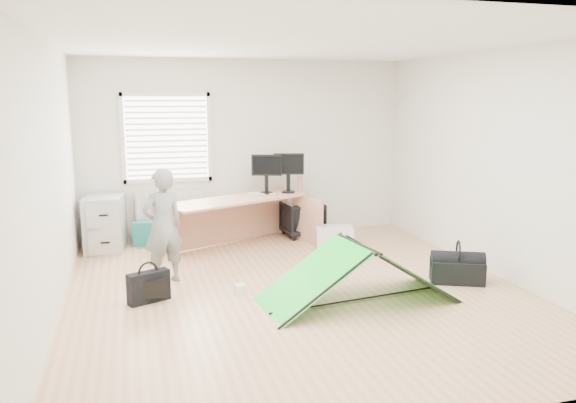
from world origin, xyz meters
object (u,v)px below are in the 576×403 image
object	(u,v)px
thermos	(300,184)
kite	(358,273)
laptop_bag	(149,287)
duffel_bag	(457,271)
desk	(238,223)
filing_cabinet	(105,223)
storage_crate	(334,237)
office_chair	(302,219)
monitor_right	(288,178)
monitor_left	(266,179)
person	(163,226)

from	to	relation	value
thermos	kite	world-z (taller)	thermos
laptop_bag	duffel_bag	distance (m)	3.52
desk	duffel_bag	world-z (taller)	desk
filing_cabinet	duffel_bag	xyz separation A→B (m)	(4.01, -2.59, -0.26)
storage_crate	laptop_bag	distance (m)	3.09
office_chair	thermos	bearing A→B (deg)	55.01
office_chair	kite	size ratio (longest dim) A/B	0.29
desk	monitor_right	world-z (taller)	monitor_right
filing_cabinet	kite	xyz separation A→B (m)	(2.64, -2.84, -0.08)
thermos	laptop_bag	xyz separation A→B (m)	(-2.35, -2.19, -0.68)
monitor_right	laptop_bag	world-z (taller)	monitor_right
monitor_right	kite	distance (m)	2.82
desk	filing_cabinet	size ratio (longest dim) A/B	2.71
storage_crate	laptop_bag	bearing A→B (deg)	-149.82
desk	thermos	world-z (taller)	thermos
monitor_left	thermos	size ratio (longest dim) A/B	1.83
filing_cabinet	thermos	size ratio (longest dim) A/B	3.18
office_chair	kite	xyz separation A→B (m)	(-0.27, -2.88, 0.04)
thermos	duffel_bag	xyz separation A→B (m)	(1.15, -2.52, -0.71)
monitor_right	duffel_bag	distance (m)	2.95
monitor_left	storage_crate	world-z (taller)	monitor_left
kite	laptop_bag	size ratio (longest dim) A/B	4.57
filing_cabinet	person	world-z (taller)	person
kite	duffel_bag	xyz separation A→B (m)	(1.36, 0.25, -0.18)
thermos	office_chair	size ratio (longest dim) A/B	0.41
monitor_right	laptop_bag	xyz separation A→B (m)	(-2.16, -2.17, -0.77)
monitor_right	storage_crate	size ratio (longest dim) A/B	0.86
desk	monitor_left	xyz separation A→B (m)	(0.49, 0.29, 0.58)
monitor_right	kite	world-z (taller)	monitor_right
desk	laptop_bag	world-z (taller)	desk
filing_cabinet	thermos	bearing A→B (deg)	6.59
monitor_right	thermos	distance (m)	0.22
monitor_right	laptop_bag	size ratio (longest dim) A/B	1.03
monitor_left	person	xyz separation A→B (m)	(-1.62, -1.56, -0.26)
person	kite	xyz separation A→B (m)	(1.94, -1.19, -0.36)
monitor_left	monitor_right	world-z (taller)	monitor_right
desk	duffel_bag	size ratio (longest dim) A/B	3.50
filing_cabinet	kite	world-z (taller)	filing_cabinet
filing_cabinet	laptop_bag	bearing A→B (deg)	-69.42
kite	laptop_bag	xyz separation A→B (m)	(-2.14, 0.58, -0.15)
monitor_right	thermos	bearing A→B (deg)	19.10
filing_cabinet	storage_crate	xyz separation A→B (m)	(3.17, -0.71, -0.24)
thermos	office_chair	world-z (taller)	thermos
thermos	kite	bearing A→B (deg)	-94.28
monitor_left	monitor_right	xyz separation A→B (m)	(0.34, -0.00, 0.00)
monitor_left	office_chair	bearing A→B (deg)	31.68
person	duffel_bag	xyz separation A→B (m)	(3.30, -0.94, -0.54)
filing_cabinet	monitor_left	size ratio (longest dim) A/B	1.74
desk	monitor_left	distance (m)	0.81
desk	person	world-z (taller)	person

